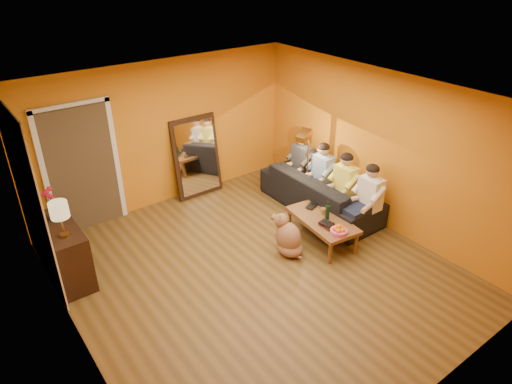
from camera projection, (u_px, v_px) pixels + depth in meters
room_shell at (241, 184)px, 6.36m from camera, size 5.00×5.50×2.60m
white_accent at (28, 197)px, 6.03m from camera, size 0.02×1.90×2.58m
doorway_recess at (80, 167)px, 7.43m from camera, size 1.06×0.30×2.10m
door_jamb_left at (45, 179)px, 7.04m from camera, size 0.08×0.06×2.20m
door_jamb_right at (116, 161)px, 7.64m from camera, size 0.08×0.06×2.20m
door_header at (69, 105)px, 6.84m from camera, size 1.22×0.06×0.08m
mirror_frame at (196, 157)px, 8.50m from camera, size 0.92×0.27×1.51m
mirror_glass at (198, 158)px, 8.47m from camera, size 0.78×0.21×1.35m
sideboard at (65, 252)px, 6.43m from camera, size 0.44×1.18×0.85m
table_lamp at (61, 220)px, 5.90m from camera, size 0.24×0.24×0.51m
sofa at (320, 192)px, 8.17m from camera, size 2.35×0.92×0.69m
coffee_table at (321, 230)px, 7.32m from camera, size 0.76×1.29×0.42m
floor_lamp at (307, 169)px, 8.14m from camera, size 0.36×0.32×1.44m
dog at (288, 234)px, 6.97m from camera, size 0.38×0.58×0.68m
person_far_left at (370, 199)px, 7.40m from camera, size 0.70×0.44×1.22m
person_mid_left at (345, 186)px, 7.79m from camera, size 0.70×0.44×1.22m
person_mid_right at (322, 175)px, 8.18m from camera, size 0.70×0.44×1.22m
person_far_right at (302, 164)px, 8.57m from camera, size 0.70×0.44×1.22m
fruit_bowl at (339, 229)px, 6.81m from camera, size 0.26×0.26×0.16m
wine_bottle at (328, 210)px, 7.14m from camera, size 0.07×0.07×0.31m
tumbler at (323, 211)px, 7.35m from camera, size 0.10×0.10×0.09m
laptop at (316, 206)px, 7.56m from camera, size 0.39×0.32×0.03m
book_lower at (323, 227)px, 6.98m from camera, size 0.21×0.27×0.02m
book_mid at (323, 225)px, 6.98m from camera, size 0.19×0.24×0.02m
book_upper at (324, 225)px, 6.96m from camera, size 0.19×0.23×0.02m
vase at (52, 213)px, 6.36m from camera, size 0.18×0.18×0.19m
flowers at (48, 195)px, 6.23m from camera, size 0.17×0.17×0.51m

